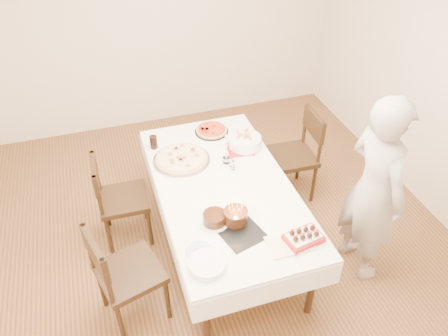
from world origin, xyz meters
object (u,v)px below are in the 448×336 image
object	(u,v)px
person	(374,191)
pizza_pepperoni	(212,130)
chair_left_dessert	(130,273)
cola_glass	(154,142)
dining_table	(224,216)
pizza_white	(181,159)
pasta_bowl	(245,142)
chair_left_savory	(124,199)
layer_cake	(215,218)
chair_right_savory	(291,156)
strawberry_box	(304,237)
birthday_cake	(236,213)
taper_candle	(226,149)

from	to	relation	value
person	pizza_pepperoni	world-z (taller)	person
chair_left_dessert	cola_glass	bearing A→B (deg)	-125.47
dining_table	chair_left_dessert	size ratio (longest dim) A/B	2.14
pizza_white	pasta_bowl	distance (m)	0.65
pizza_pepperoni	cola_glass	world-z (taller)	cola_glass
chair_left_savory	layer_cake	size ratio (longest dim) A/B	4.05
chair_left_savory	person	bearing A→B (deg)	155.02
chair_right_savory	strawberry_box	size ratio (longest dim) A/B	3.52
birthday_cake	strawberry_box	distance (m)	0.55
person	strawberry_box	size ratio (longest dim) A/B	6.24
dining_table	pizza_white	world-z (taller)	pizza_white
taper_candle	cola_glass	bearing A→B (deg)	143.59
dining_table	person	world-z (taller)	person
pizza_pepperoni	strawberry_box	bearing A→B (deg)	-81.66
person	taper_candle	size ratio (longest dim) A/B	5.47
pizza_white	layer_cake	bearing A→B (deg)	-86.01
chair_left_savory	pizza_white	bearing A→B (deg)	-172.39
cola_glass	birthday_cake	size ratio (longest dim) A/B	0.69
chair_right_savory	cola_glass	distance (m)	1.44
pizza_pepperoni	person	bearing A→B (deg)	-55.97
layer_cake	strawberry_box	world-z (taller)	layer_cake
chair_right_savory	pizza_pepperoni	world-z (taller)	chair_right_savory
chair_left_savory	taper_candle	distance (m)	1.08
chair_left_dessert	taper_candle	distance (m)	1.38
taper_candle	chair_left_savory	bearing A→B (deg)	174.41
cola_glass	pasta_bowl	bearing A→B (deg)	-16.46
dining_table	chair_left_savory	xyz separation A→B (m)	(-0.86, 0.40, 0.10)
chair_left_dessert	taper_candle	size ratio (longest dim) A/B	3.11
pizza_pepperoni	taper_candle	distance (m)	0.55
birthday_cake	strawberry_box	size ratio (longest dim) A/B	0.68
pizza_pepperoni	strawberry_box	world-z (taller)	strawberry_box
cola_glass	pizza_white	bearing A→B (deg)	-54.04
dining_table	chair_left_dessert	xyz separation A→B (m)	(-0.93, -0.50, 0.13)
pizza_pepperoni	birthday_cake	size ratio (longest dim) A/B	1.79
cola_glass	strawberry_box	bearing A→B (deg)	-61.07
chair_left_dessert	pasta_bowl	world-z (taller)	chair_left_dessert
dining_table	layer_cake	xyz separation A→B (m)	(-0.21, -0.42, 0.42)
person	strawberry_box	world-z (taller)	person
pizza_pepperoni	layer_cake	xyz separation A→B (m)	(-0.35, -1.26, 0.03)
birthday_cake	strawberry_box	bearing A→B (deg)	-38.82
person	birthday_cake	xyz separation A→B (m)	(-1.15, 0.13, -0.03)
chair_right_savory	chair_left_savory	xyz separation A→B (m)	(-1.77, -0.11, -0.02)
chair_left_dessert	pizza_white	distance (m)	1.19
chair_right_savory	pizza_pepperoni	distance (m)	0.88
person	pizza_pepperoni	distance (m)	1.73
layer_cake	strawberry_box	size ratio (longest dim) A/B	0.83
pasta_bowl	strawberry_box	xyz separation A→B (m)	(0.00, -1.30, -0.02)
pizza_white	taper_candle	size ratio (longest dim) A/B	1.68
pizza_pepperoni	cola_glass	xyz separation A→B (m)	(-0.61, -0.10, 0.04)
pasta_bowl	layer_cake	size ratio (longest dim) A/B	1.35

